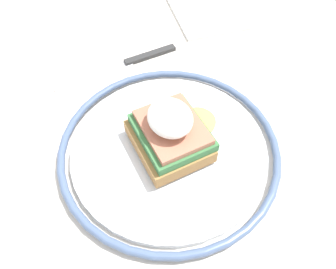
{
  "coord_description": "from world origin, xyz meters",
  "views": [
    {
      "loc": [
        -0.21,
        0.09,
        1.11
      ],
      "look_at": [
        0.0,
        -0.02,
        0.78
      ],
      "focal_mm": 35.0,
      "sensor_mm": 36.0,
      "label": 1
    }
  ],
  "objects": [
    {
      "name": "plate",
      "position": [
        0.0,
        -0.02,
        0.75
      ],
      "size": [
        0.29,
        0.29,
        0.02
      ],
      "color": "silver",
      "rests_on": "dining_table"
    },
    {
      "name": "knife",
      "position": [
        0.18,
        -0.03,
        0.75
      ],
      "size": [
        0.02,
        0.21,
        0.01
      ],
      "color": "#2D2D2D",
      "rests_on": "dining_table"
    },
    {
      "name": "napkin",
      "position": [
        0.24,
        -0.22,
        0.75
      ],
      "size": [
        0.16,
        0.14,
        0.01
      ],
      "primitive_type": "cube",
      "rotation": [
        0.0,
        0.0,
        -0.19
      ],
      "color": "white",
      "rests_on": "dining_table"
    },
    {
      "name": "sandwich",
      "position": [
        0.0,
        -0.02,
        0.79
      ],
      "size": [
        0.1,
        0.12,
        0.07
      ],
      "color": "#9E703D",
      "rests_on": "plate"
    },
    {
      "name": "dining_table",
      "position": [
        0.0,
        0.0,
        0.63
      ],
      "size": [
        0.85,
        0.91,
        0.74
      ],
      "color": "beige",
      "rests_on": "ground_plane"
    }
  ]
}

